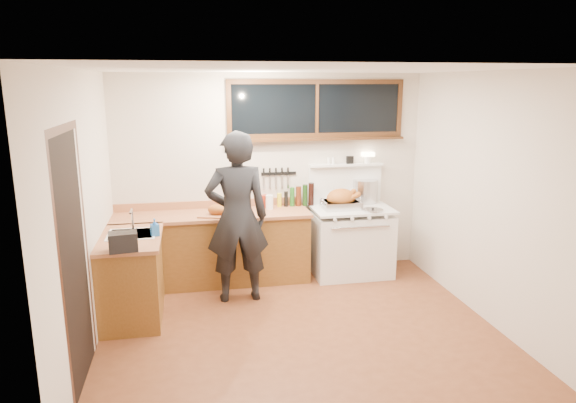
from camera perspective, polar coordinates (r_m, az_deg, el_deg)
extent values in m
cube|color=brown|center=(5.48, 1.23, -13.95)|extent=(4.00, 3.50, 0.02)
cube|color=beige|center=(6.73, -1.93, 2.98)|extent=(4.00, 0.05, 2.60)
cube|color=beige|center=(3.38, 7.80, -7.49)|extent=(4.00, 0.05, 2.60)
cube|color=beige|center=(5.01, -21.98, -1.53)|extent=(0.05, 3.50, 2.60)
cube|color=beige|center=(5.79, 21.27, 0.42)|extent=(0.05, 3.50, 2.60)
cube|color=white|center=(4.88, 1.39, 14.78)|extent=(4.00, 3.50, 0.05)
cube|color=brown|center=(6.55, -8.37, -5.30)|extent=(2.40, 0.60, 0.86)
cube|color=#A76742|center=(6.41, -8.50, -1.51)|extent=(2.44, 0.64, 0.04)
cube|color=#A76742|center=(6.68, -8.64, -0.30)|extent=(2.40, 0.03, 0.10)
sphere|color=#B78C38|center=(6.24, -17.55, -4.11)|extent=(0.03, 0.03, 0.03)
sphere|color=#B78C38|center=(6.20, -12.95, -3.94)|extent=(0.03, 0.03, 0.03)
sphere|color=#B78C38|center=(6.20, -8.32, -3.74)|extent=(0.03, 0.03, 0.03)
sphere|color=#B78C38|center=(6.24, -3.73, -3.51)|extent=(0.03, 0.03, 0.03)
sphere|color=#B78C38|center=(6.31, 0.33, -3.29)|extent=(0.03, 0.03, 0.03)
cube|color=brown|center=(5.80, -16.94, -8.20)|extent=(0.60, 1.05, 0.86)
cube|color=#A76742|center=(5.66, -17.15, -3.94)|extent=(0.64, 1.09, 0.04)
cube|color=white|center=(5.74, -16.95, -4.10)|extent=(0.45, 0.40, 0.14)
cube|color=white|center=(5.72, -16.99, -3.48)|extent=(0.50, 0.45, 0.01)
cylinder|color=silver|center=(5.87, -16.89, -1.91)|extent=(0.02, 0.02, 0.24)
cylinder|color=silver|center=(5.76, -17.04, -1.05)|extent=(0.02, 0.18, 0.02)
cube|color=white|center=(6.82, 6.99, -4.68)|extent=(1.00, 0.70, 0.82)
cube|color=white|center=(6.69, 7.10, -0.81)|extent=(1.02, 0.72, 0.03)
cube|color=white|center=(6.48, 7.93, -4.65)|extent=(0.88, 0.02, 0.46)
cylinder|color=silver|center=(6.39, 8.09, -2.85)|extent=(0.75, 0.02, 0.02)
cylinder|color=white|center=(6.27, 5.24, -2.04)|extent=(0.04, 0.03, 0.04)
cylinder|color=white|center=(6.33, 7.15, -1.93)|extent=(0.04, 0.03, 0.04)
cylinder|color=white|center=(6.40, 9.02, -1.82)|extent=(0.04, 0.03, 0.04)
cylinder|color=white|center=(6.48, 10.85, -1.72)|extent=(0.04, 0.03, 0.04)
cube|color=white|center=(6.93, 6.34, 1.94)|extent=(1.00, 0.05, 0.50)
cube|color=white|center=(6.86, 6.47, 4.07)|extent=(1.00, 0.12, 0.03)
cylinder|color=white|center=(6.94, 8.86, 4.61)|extent=(0.09, 0.09, 0.09)
cube|color=#FFE5B2|center=(6.93, 8.88, 5.20)|extent=(0.16, 0.08, 0.05)
cube|color=black|center=(6.86, 6.89, 4.62)|extent=(0.09, 0.05, 0.10)
cylinder|color=white|center=(6.79, 5.03, 4.53)|extent=(0.04, 0.04, 0.09)
cylinder|color=white|center=(6.78, 4.55, 4.52)|extent=(0.04, 0.04, 0.09)
cube|color=black|center=(6.71, 3.22, 10.25)|extent=(2.20, 0.01, 0.62)
cube|color=#341D0E|center=(6.70, 3.26, 13.16)|extent=(2.32, 0.04, 0.06)
cube|color=#341D0E|center=(6.73, 3.19, 7.36)|extent=(2.32, 0.04, 0.06)
cube|color=#341D0E|center=(6.52, -6.60, 10.10)|extent=(0.06, 0.04, 0.62)
cube|color=#341D0E|center=(7.07, 12.28, 10.12)|extent=(0.06, 0.04, 0.62)
cube|color=#341D0E|center=(6.71, 3.22, 10.25)|extent=(0.04, 0.04, 0.62)
cube|color=#341D0E|center=(6.69, 3.28, 6.93)|extent=(2.32, 0.13, 0.03)
cube|color=black|center=(4.55, -22.56, -6.29)|extent=(0.01, 0.86, 2.10)
cube|color=#341D0E|center=(4.10, -23.80, -8.49)|extent=(0.01, 0.07, 2.10)
cube|color=#341D0E|center=(5.00, -21.46, -4.47)|extent=(0.01, 0.07, 2.10)
cube|color=#341D0E|center=(4.33, -23.77, 7.41)|extent=(0.01, 1.04, 0.07)
cube|color=black|center=(6.70, -1.04, 3.13)|extent=(0.46, 0.02, 0.04)
cube|color=silver|center=(6.68, -2.70, 2.11)|extent=(0.02, 0.00, 0.18)
cube|color=black|center=(6.65, -2.71, 3.30)|extent=(0.02, 0.02, 0.10)
cube|color=silver|center=(6.69, -2.02, 2.14)|extent=(0.02, 0.00, 0.18)
cube|color=black|center=(6.66, -2.03, 3.32)|extent=(0.02, 0.02, 0.10)
cube|color=silver|center=(6.70, -1.35, 2.16)|extent=(0.02, 0.00, 0.18)
cube|color=black|center=(6.68, -1.35, 3.34)|extent=(0.02, 0.02, 0.10)
cube|color=silver|center=(6.72, -0.68, 2.19)|extent=(0.03, 0.00, 0.18)
cube|color=black|center=(6.69, -0.68, 3.37)|extent=(0.02, 0.02, 0.10)
cube|color=silver|center=(6.73, 0.00, 2.21)|extent=(0.03, 0.00, 0.18)
cube|color=black|center=(6.71, 0.00, 3.39)|extent=(0.02, 0.02, 0.10)
imported|color=black|center=(5.85, -5.68, -1.79)|extent=(0.73, 0.48, 1.97)
imported|color=#225EAB|center=(5.59, -14.59, -2.79)|extent=(0.10, 0.10, 0.19)
cube|color=black|center=(5.18, -17.85, -4.27)|extent=(0.29, 0.22, 0.18)
cube|color=#A76742|center=(6.29, -7.85, -1.50)|extent=(0.49, 0.43, 0.02)
ellipsoid|color=#9F571D|center=(6.27, -7.87, -0.92)|extent=(0.27, 0.23, 0.13)
sphere|color=#9F571D|center=(6.32, -6.97, -0.55)|extent=(0.05, 0.05, 0.05)
sphere|color=#9F571D|center=(6.22, -6.89, -0.77)|extent=(0.05, 0.05, 0.05)
cube|color=silver|center=(6.62, 5.90, -0.34)|extent=(0.48, 0.36, 0.10)
cube|color=#3F3F42|center=(6.61, 5.91, -0.05)|extent=(0.42, 0.31, 0.03)
torus|color=silver|center=(6.54, 3.82, -0.02)|extent=(0.02, 0.10, 0.10)
torus|color=silver|center=(6.68, 7.95, 0.17)|extent=(0.02, 0.10, 0.10)
ellipsoid|color=#9F571D|center=(6.60, 5.92, 0.42)|extent=(0.37, 0.28, 0.24)
cylinder|color=#9F571D|center=(6.55, 7.22, 0.46)|extent=(0.13, 0.06, 0.10)
sphere|color=#9F571D|center=(6.56, 7.80, 0.78)|extent=(0.07, 0.07, 0.07)
cylinder|color=#9F571D|center=(6.72, 6.74, 0.79)|extent=(0.13, 0.06, 0.10)
sphere|color=#9F571D|center=(6.73, 7.30, 1.11)|extent=(0.07, 0.07, 0.07)
cylinder|color=silver|center=(6.98, 8.56, 1.17)|extent=(0.39, 0.39, 0.31)
cylinder|color=silver|center=(6.94, 7.25, 0.38)|extent=(0.22, 0.22, 0.13)
cylinder|color=black|center=(7.04, 7.30, 1.02)|extent=(0.08, 0.17, 0.02)
cylinder|color=silver|center=(6.55, 9.40, -0.94)|extent=(0.32, 0.32, 0.02)
sphere|color=black|center=(6.54, 9.40, -0.79)|extent=(0.03, 0.03, 0.03)
cube|color=maroon|center=(6.62, -2.65, 0.01)|extent=(0.14, 0.12, 0.17)
cylinder|color=white|center=(6.55, -2.07, -0.07)|extent=(0.10, 0.10, 0.18)
cylinder|color=black|center=(6.66, -0.97, 0.17)|extent=(0.06, 0.06, 0.18)
cylinder|color=black|center=(6.68, -0.23, 0.28)|extent=(0.05, 0.05, 0.20)
cylinder|color=black|center=(6.69, 0.47, 0.52)|extent=(0.06, 0.06, 0.25)
cylinder|color=black|center=(6.70, 1.18, 0.60)|extent=(0.07, 0.07, 0.26)
cylinder|color=black|center=(6.72, 1.91, 0.71)|extent=(0.06, 0.06, 0.28)
cylinder|color=black|center=(6.74, 2.59, 0.82)|extent=(0.07, 0.07, 0.30)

